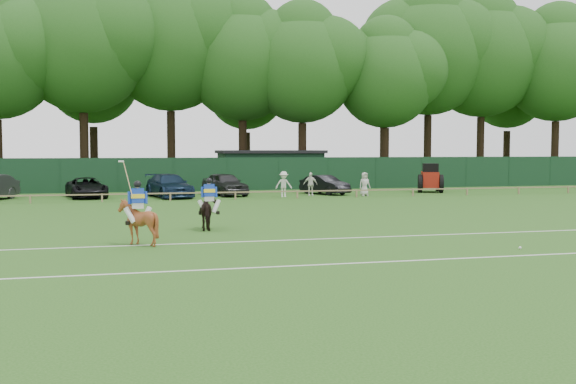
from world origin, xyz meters
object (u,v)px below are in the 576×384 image
object	(u,v)px
hatch_grey	(225,184)
tractor	(430,179)
suv_black	(87,188)
spectator_right	(365,184)
horse_dark	(209,212)
sedan_navy	(169,186)
utility_shed	(270,169)
spectator_left	(284,184)
estate_black	(325,185)
spectator_mid	(310,184)
polo_ball	(520,248)
horse_chestnut	(138,222)

from	to	relation	value
hatch_grey	tractor	world-z (taller)	tractor
suv_black	hatch_grey	world-z (taller)	hatch_grey
spectator_right	hatch_grey	bearing A→B (deg)	157.39
tractor	suv_black	bearing A→B (deg)	-159.72
horse_dark	hatch_grey	world-z (taller)	hatch_grey
sedan_navy	utility_shed	xyz separation A→B (m)	(8.83, 9.05, 0.79)
spectator_left	utility_shed	xyz separation A→B (m)	(1.56, 10.67, 0.70)
estate_black	spectator_right	xyz separation A→B (m)	(2.08, -2.27, 0.13)
hatch_grey	spectator_right	xyz separation A→B (m)	(9.01, -2.71, 0.02)
spectator_right	spectator_mid	bearing A→B (deg)	157.10
hatch_grey	spectator_mid	bearing A→B (deg)	-32.06
utility_shed	polo_ball	bearing A→B (deg)	-90.03
utility_shed	hatch_grey	bearing A→B (deg)	-121.38
horse_chestnut	tractor	world-z (taller)	tractor
hatch_grey	estate_black	world-z (taller)	hatch_grey
sedan_navy	spectator_left	xyz separation A→B (m)	(7.27, -1.63, 0.09)
estate_black	utility_shed	bearing A→B (deg)	78.84
horse_chestnut	hatch_grey	world-z (taller)	hatch_grey
sedan_navy	horse_dark	bearing A→B (deg)	-102.58
utility_shed	sedan_navy	bearing A→B (deg)	-134.29
hatch_grey	horse_chestnut	bearing A→B (deg)	-121.57
horse_dark	polo_ball	distance (m)	11.57
horse_chestnut	utility_shed	xyz separation A→B (m)	(11.56, 30.86, 0.78)
horse_chestnut	spectator_right	xyz separation A→B (m)	(15.51, 19.87, 0.04)
hatch_grey	spectator_left	world-z (taller)	spectator_left
horse_dark	spectator_left	distance (m)	18.05
hatch_grey	tractor	size ratio (longest dim) A/B	1.56
spectator_mid	utility_shed	xyz separation A→B (m)	(-0.48, 9.93, 0.75)
spectator_left	utility_shed	size ratio (longest dim) A/B	0.20
horse_chestnut	spectator_mid	distance (m)	24.15
spectator_right	utility_shed	world-z (taller)	utility_shed
utility_shed	spectator_mid	bearing A→B (deg)	-87.22
horse_dark	spectator_right	bearing A→B (deg)	-127.30
hatch_grey	spectator_left	distance (m)	4.23
horse_chestnut	tractor	distance (m)	30.92
spectator_left	spectator_right	size ratio (longest dim) A/B	1.06
horse_dark	polo_ball	bearing A→B (deg)	139.60
horse_chestnut	polo_ball	bearing A→B (deg)	158.98
spectator_left	utility_shed	bearing A→B (deg)	84.45
spectator_mid	spectator_right	distance (m)	3.63
hatch_grey	spectator_mid	distance (m)	5.78
spectator_right	utility_shed	size ratio (longest dim) A/B	0.19
spectator_left	estate_black	bearing A→B (deg)	32.32
sedan_navy	utility_shed	distance (m)	12.66
horse_chestnut	hatch_grey	size ratio (longest dim) A/B	0.33
horse_chestnut	estate_black	size ratio (longest dim) A/B	0.38
estate_black	horse_dark	bearing A→B (deg)	-143.06
sedan_navy	tractor	world-z (taller)	tractor
sedan_navy	spectator_mid	size ratio (longest dim) A/B	3.29
hatch_grey	estate_black	xyz separation A→B (m)	(6.93, -0.44, -0.12)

